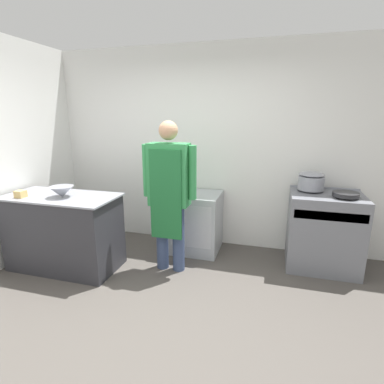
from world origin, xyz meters
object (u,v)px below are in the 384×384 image
(fridge_unit, at_px, (196,222))
(mixing_bowl, at_px, (62,192))
(stove, at_px, (324,231))
(person_cook, at_px, (169,189))
(stock_pot, at_px, (311,181))
(plastic_tub, at_px, (21,194))
(saute_pan, at_px, (346,194))

(fridge_unit, xyz_separation_m, mixing_bowl, (-1.33, -0.93, 0.56))
(stove, bearing_deg, person_cook, -162.37)
(stock_pot, bearing_deg, person_cook, -156.89)
(plastic_tub, height_order, saute_pan, saute_pan)
(stove, xyz_separation_m, plastic_tub, (-3.35, -1.02, 0.48))
(person_cook, bearing_deg, mixing_bowl, -164.49)
(stove, xyz_separation_m, saute_pan, (0.16, -0.11, 0.49))
(saute_pan, bearing_deg, stove, 145.92)
(stove, height_order, mixing_bowl, mixing_bowl)
(stove, height_order, fridge_unit, stove)
(plastic_tub, bearing_deg, mixing_bowl, 17.58)
(fridge_unit, bearing_deg, stove, -1.82)
(person_cook, height_order, plastic_tub, person_cook)
(person_cook, xyz_separation_m, saute_pan, (1.90, 0.44, -0.04))
(plastic_tub, bearing_deg, stove, 16.89)
(plastic_tub, xyz_separation_m, stock_pot, (3.17, 1.13, 0.10))
(mixing_bowl, xyz_separation_m, saute_pan, (3.07, 0.77, -0.00))
(stove, bearing_deg, stock_pot, 148.46)
(saute_pan, bearing_deg, person_cook, -166.88)
(person_cook, height_order, saute_pan, person_cook)
(stove, xyz_separation_m, mixing_bowl, (-2.91, -0.88, 0.50))
(fridge_unit, relative_size, mixing_bowl, 2.98)
(saute_pan, bearing_deg, stock_pot, 147.24)
(person_cook, relative_size, saute_pan, 6.32)
(stove, relative_size, mixing_bowl, 3.49)
(person_cook, xyz_separation_m, stock_pot, (1.56, 0.67, 0.04))
(plastic_tub, relative_size, saute_pan, 0.36)
(fridge_unit, height_order, mixing_bowl, mixing_bowl)
(stock_pot, bearing_deg, plastic_tub, -160.39)
(stock_pot, distance_m, saute_pan, 0.42)
(fridge_unit, distance_m, plastic_tub, 2.14)
(mixing_bowl, xyz_separation_m, plastic_tub, (-0.44, -0.14, -0.02))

